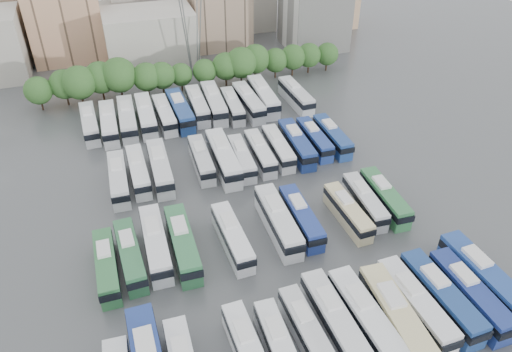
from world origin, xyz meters
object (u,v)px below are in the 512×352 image
object	(u,v)px
bus_r2_s3	(160,167)
bus_r2_s11	(314,139)
bus_r0_s10	(415,304)
bus_r3_s0	(90,123)
bus_r1_s11	(365,201)
bus_r3_s9	(249,102)
bus_r2_s2	(138,171)
bus_r3_s1	(109,123)
bus_r0_s4	(248,351)
bus_r1_s10	(348,212)
bus_r1_s8	(301,217)
bus_r3_s12	(296,95)
bus_r0_s6	(306,330)
bus_r0_s8	(365,319)
bus_r2_s7	(242,158)
bus_r1_s7	(278,221)
bus_r3_s2	(127,119)
bus_r0_s12	(469,294)
bus_r3_s3	(146,115)
bus_r3_s8	(233,106)
bus_r1_s3	(183,243)
bus_r2_s8	(260,153)
bus_r2_s5	(201,159)
bus_r0_s5	(279,347)
bus_r0_s11	(441,297)
bus_r2_s1	(119,179)
bus_r1_s5	(232,237)
bus_r3_s6	(198,105)
bus_r2_s6	(223,158)
bus_r0_s9	(396,318)
bus_r2_s9	(278,148)
bus_r3_s4	(165,114)
bus_r3_s5	(180,110)
bus_r2_s10	(297,144)
bus_r0_s7	(334,320)
bus_r3_s7	(214,103)
bus_r2_s12	(332,136)
bus_r1_s2	(156,243)
bus_r1_s0	(107,266)
bus_r1_s12	(385,197)
bus_r3_s10	(263,96)

from	to	relation	value
bus_r2_s3	bus_r2_s11	bearing A→B (deg)	3.36
bus_r0_s10	bus_r2_s11	xyz separation A→B (m)	(3.67, 37.05, -0.19)
bus_r3_s0	bus_r1_s11	bearing A→B (deg)	-46.33
bus_r0_s10	bus_r3_s9	world-z (taller)	bus_r3_s9
bus_r2_s2	bus_r3_s1	size ratio (longest dim) A/B	0.92
bus_r0_s4	bus_r1_s10	bearing A→B (deg)	38.93
bus_r1_s8	bus_r3_s12	size ratio (longest dim) A/B	0.93
bus_r0_s4	bus_r0_s6	xyz separation A→B (m)	(6.73, 0.60, -0.06)
bus_r0_s8	bus_r2_s7	bearing A→B (deg)	93.39
bus_r1_s7	bus_r3_s2	size ratio (longest dim) A/B	0.98
bus_r0_s12	bus_r2_s7	size ratio (longest dim) A/B	1.13
bus_r3_s3	bus_r3_s8	bearing A→B (deg)	-1.52
bus_r1_s3	bus_r2_s8	bearing A→B (deg)	47.94
bus_r2_s11	bus_r2_s5	bearing A→B (deg)	-178.77
bus_r0_s5	bus_r2_s3	world-z (taller)	bus_r2_s3
bus_r0_s11	bus_r1_s8	xyz separation A→B (m)	(-9.80, 18.18, -0.17)
bus_r1_s10	bus_r2_s3	xyz separation A→B (m)	(-23.33, 18.64, 0.28)
bus_r2_s1	bus_r3_s9	distance (m)	32.11
bus_r1_s5	bus_r3_s6	size ratio (longest dim) A/B	0.95
bus_r2_s8	bus_r3_s8	size ratio (longest dim) A/B	0.99
bus_r0_s12	bus_r2_s6	world-z (taller)	bus_r2_s6
bus_r0_s9	bus_r1_s5	size ratio (longest dim) A/B	1.16
bus_r2_s6	bus_r2_s9	distance (m)	9.67
bus_r1_s5	bus_r3_s6	world-z (taller)	bus_r3_s6
bus_r1_s10	bus_r2_s11	bearing A→B (deg)	78.42
bus_r3_s4	bus_r3_s12	size ratio (longest dim) A/B	0.95
bus_r3_s12	bus_r2_s3	bearing A→B (deg)	-152.00
bus_r3_s5	bus_r2_s3	bearing A→B (deg)	-112.36
bus_r1_s3	bus_r2_s10	size ratio (longest dim) A/B	1.01
bus_r0_s7	bus_r3_s1	distance (m)	55.95
bus_r2_s8	bus_r3_s1	size ratio (longest dim) A/B	0.89
bus_r0_s8	bus_r3_s9	distance (m)	53.62
bus_r2_s1	bus_r3_s7	bearing A→B (deg)	46.20
bus_r1_s8	bus_r3_s8	size ratio (longest dim) A/B	1.02
bus_r2_s7	bus_r3_s7	distance (m)	19.75
bus_r2_s12	bus_r2_s8	bearing A→B (deg)	-175.23
bus_r0_s10	bus_r1_s2	distance (m)	32.38
bus_r2_s11	bus_r3_s9	bearing A→B (deg)	112.72
bus_r0_s7	bus_r2_s10	size ratio (longest dim) A/B	0.99
bus_r3_s0	bus_r3_s1	xyz separation A→B (m)	(3.35, -1.11, 0.09)
bus_r3_s8	bus_r1_s11	bearing A→B (deg)	-70.75
bus_r1_s2	bus_r0_s5	bearing A→B (deg)	-62.20
bus_r1_s0	bus_r1_s12	xyz separation A→B (m)	(39.41, 1.75, 0.06)
bus_r1_s8	bus_r3_s12	xyz separation A→B (m)	(13.13, 35.15, 0.12)
bus_r2_s5	bus_r3_s2	distance (m)	19.64
bus_r3_s8	bus_r3_s10	bearing A→B (deg)	14.55
bus_r1_s0	bus_r1_s10	bearing A→B (deg)	0.16
bus_r0_s7	bus_r2_s3	xyz separation A→B (m)	(-13.44, 35.14, 0.06)
bus_r2_s10	bus_r3_s8	xyz separation A→B (m)	(-6.51, 17.00, -0.17)
bus_r1_s5	bus_r3_s3	xyz separation A→B (m)	(-6.35, 36.73, 0.21)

